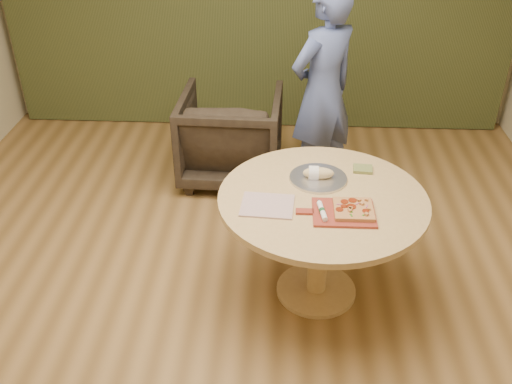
{
  "coord_description": "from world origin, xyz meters",
  "views": [
    {
      "loc": [
        0.26,
        -2.5,
        2.58
      ],
      "look_at": [
        0.12,
        0.25,
        0.83
      ],
      "focal_mm": 40.0,
      "sensor_mm": 36.0,
      "label": 1
    }
  ],
  "objects_px": {
    "cutlery_roll": "(322,211)",
    "armchair": "(231,132)",
    "flatbread_pizza": "(354,209)",
    "pedestal_table": "(321,216)",
    "bread_roll": "(317,173)",
    "person_standing": "(323,93)",
    "serving_tray": "(318,178)",
    "pizza_paddle": "(342,213)"
  },
  "relations": [
    {
      "from": "serving_tray",
      "to": "person_standing",
      "type": "height_order",
      "value": "person_standing"
    },
    {
      "from": "serving_tray",
      "to": "armchair",
      "type": "distance_m",
      "value": 1.47
    },
    {
      "from": "flatbread_pizza",
      "to": "armchair",
      "type": "bearing_deg",
      "value": 117.41
    },
    {
      "from": "pizza_paddle",
      "to": "bread_roll",
      "type": "distance_m",
      "value": 0.39
    },
    {
      "from": "pizza_paddle",
      "to": "serving_tray",
      "type": "height_order",
      "value": "serving_tray"
    },
    {
      "from": "pedestal_table",
      "to": "flatbread_pizza",
      "type": "distance_m",
      "value": 0.29
    },
    {
      "from": "flatbread_pizza",
      "to": "person_standing",
      "type": "distance_m",
      "value": 1.5
    },
    {
      "from": "flatbread_pizza",
      "to": "cutlery_roll",
      "type": "distance_m",
      "value": 0.18
    },
    {
      "from": "pedestal_table",
      "to": "cutlery_roll",
      "type": "distance_m",
      "value": 0.26
    },
    {
      "from": "person_standing",
      "to": "cutlery_roll",
      "type": "bearing_deg",
      "value": 47.58
    },
    {
      "from": "flatbread_pizza",
      "to": "armchair",
      "type": "height_order",
      "value": "armchair"
    },
    {
      "from": "pedestal_table",
      "to": "person_standing",
      "type": "height_order",
      "value": "person_standing"
    },
    {
      "from": "flatbread_pizza",
      "to": "cutlery_roll",
      "type": "relative_size",
      "value": 1.11
    },
    {
      "from": "cutlery_roll",
      "to": "person_standing",
      "type": "xyz_separation_m",
      "value": [
        0.07,
        1.53,
        0.07
      ]
    },
    {
      "from": "pizza_paddle",
      "to": "cutlery_roll",
      "type": "xyz_separation_m",
      "value": [
        -0.11,
        -0.02,
        0.02
      ]
    },
    {
      "from": "flatbread_pizza",
      "to": "cutlery_roll",
      "type": "xyz_separation_m",
      "value": [
        -0.18,
        -0.03,
        0.0
      ]
    },
    {
      "from": "pedestal_table",
      "to": "bread_roll",
      "type": "height_order",
      "value": "bread_roll"
    },
    {
      "from": "pedestal_table",
      "to": "person_standing",
      "type": "xyz_separation_m",
      "value": [
        0.05,
        1.33,
        0.24
      ]
    },
    {
      "from": "flatbread_pizza",
      "to": "serving_tray",
      "type": "relative_size",
      "value": 0.62
    },
    {
      "from": "cutlery_roll",
      "to": "armchair",
      "type": "relative_size",
      "value": 0.23
    },
    {
      "from": "flatbread_pizza",
      "to": "pedestal_table",
      "type": "bearing_deg",
      "value": 134.34
    },
    {
      "from": "serving_tray",
      "to": "person_standing",
      "type": "relative_size",
      "value": 0.21
    },
    {
      "from": "pizza_paddle",
      "to": "flatbread_pizza",
      "type": "xyz_separation_m",
      "value": [
        0.07,
        0.01,
        0.02
      ]
    },
    {
      "from": "cutlery_roll",
      "to": "armchair",
      "type": "xyz_separation_m",
      "value": [
        -0.67,
        1.66,
        -0.36
      ]
    },
    {
      "from": "pedestal_table",
      "to": "person_standing",
      "type": "distance_m",
      "value": 1.35
    },
    {
      "from": "pedestal_table",
      "to": "pizza_paddle",
      "type": "xyz_separation_m",
      "value": [
        0.1,
        -0.18,
        0.15
      ]
    },
    {
      "from": "flatbread_pizza",
      "to": "person_standing",
      "type": "relative_size",
      "value": 0.13
    },
    {
      "from": "bread_roll",
      "to": "armchair",
      "type": "xyz_separation_m",
      "value": [
        -0.65,
        1.27,
        -0.37
      ]
    },
    {
      "from": "pizza_paddle",
      "to": "cutlery_roll",
      "type": "height_order",
      "value": "cutlery_roll"
    },
    {
      "from": "serving_tray",
      "to": "cutlery_roll",
      "type": "bearing_deg",
      "value": -89.2
    },
    {
      "from": "armchair",
      "to": "person_standing",
      "type": "bearing_deg",
      "value": 171.71
    },
    {
      "from": "pedestal_table",
      "to": "cutlery_roll",
      "type": "xyz_separation_m",
      "value": [
        -0.02,
        -0.2,
        0.17
      ]
    },
    {
      "from": "serving_tray",
      "to": "bread_roll",
      "type": "bearing_deg",
      "value": 180.0
    },
    {
      "from": "pizza_paddle",
      "to": "armchair",
      "type": "bearing_deg",
      "value": 115.24
    },
    {
      "from": "armchair",
      "to": "person_standing",
      "type": "height_order",
      "value": "person_standing"
    },
    {
      "from": "pedestal_table",
      "to": "pizza_paddle",
      "type": "relative_size",
      "value": 2.8
    },
    {
      "from": "pizza_paddle",
      "to": "serving_tray",
      "type": "distance_m",
      "value": 0.39
    },
    {
      "from": "pizza_paddle",
      "to": "cutlery_roll",
      "type": "distance_m",
      "value": 0.12
    },
    {
      "from": "person_standing",
      "to": "serving_tray",
      "type": "bearing_deg",
      "value": 46.42
    },
    {
      "from": "pedestal_table",
      "to": "person_standing",
      "type": "relative_size",
      "value": 0.73
    },
    {
      "from": "cutlery_roll",
      "to": "serving_tray",
      "type": "xyz_separation_m",
      "value": [
        -0.01,
        0.39,
        -0.02
      ]
    },
    {
      "from": "cutlery_roll",
      "to": "pizza_paddle",
      "type": "bearing_deg",
      "value": 1.77
    }
  ]
}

